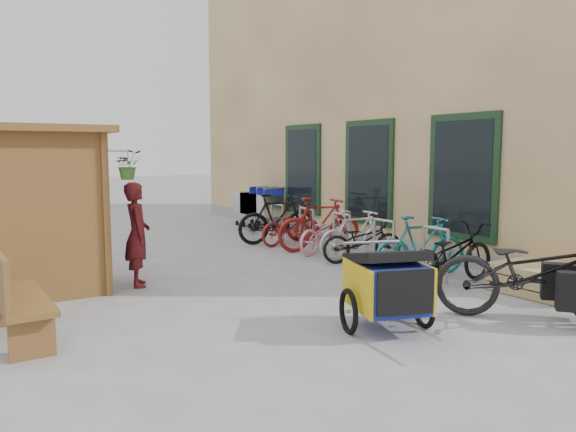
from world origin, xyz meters
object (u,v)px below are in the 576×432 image
person_kiosk (137,235)px  bike_4 (326,232)px  bench (13,294)px  bike_5 (320,224)px  bike_2 (362,240)px  bike_3 (356,234)px  child_trailer (387,283)px  bike_1 (421,246)px  pallet_stack (542,279)px  bike_7 (277,219)px  kiosk (22,187)px  bike_6 (291,226)px  shopping_carts (258,203)px  cargo_bike (535,273)px  bike_0 (452,254)px

person_kiosk → bike_4: size_ratio=1.00×
bench → bike_5: (6.02, 2.78, 0.03)m
bike_2 → bike_3: size_ratio=0.98×
child_trailer → bike_2: bearing=73.0°
bike_1 → bike_3: bearing=12.9°
bike_1 → person_kiosk: bearing=80.2°
bike_4 → bike_5: bearing=-17.4°
pallet_stack → bike_7: size_ratio=0.65×
kiosk → bike_4: (5.60, 0.46, -1.14)m
kiosk → child_trailer: (3.26, -3.90, -1.00)m
pallet_stack → person_kiosk: bearing=143.0°
pallet_stack → bike_6: 5.59m
bike_1 → child_trailer: bearing=141.3°
pallet_stack → bench: bench is taller
kiosk → bike_7: (5.38, 2.00, -1.00)m
child_trailer → bike_2: (2.32, 3.20, -0.14)m
shopping_carts → bike_7: bearing=-109.9°
cargo_bike → shopping_carts: bearing=41.9°
bench → shopping_carts: size_ratio=0.94×
shopping_carts → bike_4: shopping_carts is taller
child_trailer → bike_1: bearing=56.0°
shopping_carts → bench: bearing=-135.7°
bench → bike_4: bench is taller
bike_2 → bike_7: bearing=20.3°
person_kiosk → bench: bearing=145.4°
child_trailer → bike_7: bearing=89.1°
person_kiosk → bike_7: size_ratio=0.86×
bike_1 → bike_5: size_ratio=0.91×
bike_3 → bike_7: bearing=11.6°
cargo_bike → bike_2: 3.96m
bench → bike_0: 6.04m
bike_1 → shopping_carts: bearing=8.5°
cargo_bike → kiosk: bearing=97.3°
shopping_carts → bike_7: size_ratio=0.94×
bike_3 → child_trailer: bearing=150.5°
person_kiosk → pallet_stack: bearing=-114.5°
kiosk → bench: (-0.41, -2.07, -1.03)m
person_kiosk → bike_4: bearing=-67.2°
kiosk → bike_3: 5.77m
pallet_stack → bike_4: size_ratio=0.76×
bike_5 → cargo_bike: bearing=-176.7°
cargo_bike → bike_1: (0.63, 2.49, -0.08)m
cargo_bike → person_kiosk: size_ratio=1.42×
cargo_bike → bike_0: bearing=31.7°
pallet_stack → bike_4: bearing=98.9°
pallet_stack → cargo_bike: (-1.29, -0.73, 0.38)m
kiosk → bike_2: 5.74m
person_kiosk → bike_4: (4.09, 0.75, -0.37)m
bike_7 → bike_1: bearing=-168.5°
shopping_carts → cargo_bike: 9.16m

